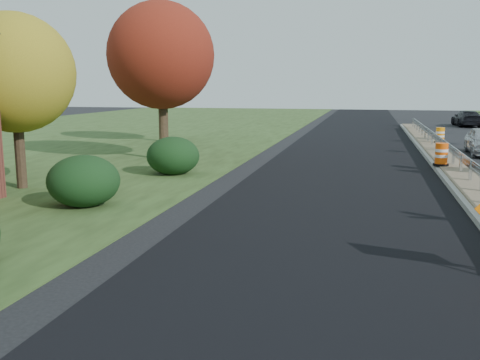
# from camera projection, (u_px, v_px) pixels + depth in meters

# --- Properties ---
(milled_overlay) EXTENTS (7.20, 120.00, 0.01)m
(milled_overlay) POSITION_uv_depth(u_px,v_px,m) (346.00, 166.00, 23.56)
(milled_overlay) COLOR black
(milled_overlay) RESTS_ON ground
(median) EXTENTS (1.60, 55.00, 0.23)m
(median) POSITION_uv_depth(u_px,v_px,m) (460.00, 174.00, 20.61)
(median) COLOR gray
(median) RESTS_ON ground
(guardrail) EXTENTS (0.10, 46.15, 0.72)m
(guardrail) POSITION_uv_depth(u_px,v_px,m) (457.00, 155.00, 21.46)
(guardrail) COLOR silver
(guardrail) RESTS_ON median
(hedge_mid) EXTENTS (2.09, 2.09, 1.52)m
(hedge_mid) POSITION_uv_depth(u_px,v_px,m) (84.00, 181.00, 15.48)
(hedge_mid) COLOR black
(hedge_mid) RESTS_ON ground
(hedge_north) EXTENTS (2.09, 2.09, 1.52)m
(hedge_north) POSITION_uv_depth(u_px,v_px,m) (173.00, 156.00, 21.11)
(hedge_north) COLOR black
(hedge_north) RESTS_ON ground
(tree_near_yellow) EXTENTS (3.96, 3.96, 5.88)m
(tree_near_yellow) POSITION_uv_depth(u_px,v_px,m) (14.00, 73.00, 17.66)
(tree_near_yellow) COLOR #473523
(tree_near_yellow) RESTS_ON ground
(tree_near_red) EXTENTS (4.95, 4.95, 7.35)m
(tree_near_red) POSITION_uv_depth(u_px,v_px,m) (161.00, 56.00, 24.70)
(tree_near_red) COLOR #473523
(tree_near_red) RESTS_ON ground
(tree_near_back) EXTENTS (4.29, 4.29, 6.37)m
(tree_near_back) POSITION_uv_depth(u_px,v_px,m) (164.00, 74.00, 33.16)
(tree_near_back) COLOR #473523
(tree_near_back) RESTS_ON ground
(barrel_median_mid) EXTENTS (0.63, 0.63, 0.93)m
(barrel_median_mid) POSITION_uv_depth(u_px,v_px,m) (441.00, 155.00, 22.03)
(barrel_median_mid) COLOR black
(barrel_median_mid) RESTS_ON median
(barrel_median_far) EXTENTS (0.60, 0.60, 0.88)m
(barrel_median_far) POSITION_uv_depth(u_px,v_px,m) (440.00, 135.00, 31.03)
(barrel_median_far) COLOR black
(barrel_median_far) RESTS_ON median
(car_dark_far) EXTENTS (2.15, 4.85, 1.38)m
(car_dark_far) POSITION_uv_depth(u_px,v_px,m) (467.00, 118.00, 46.79)
(car_dark_far) COLOR black
(car_dark_far) RESTS_ON ground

